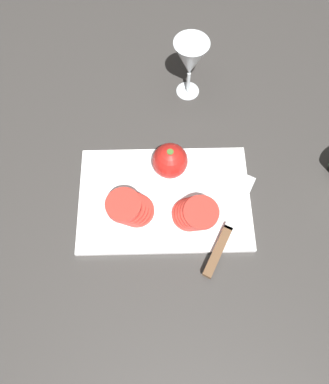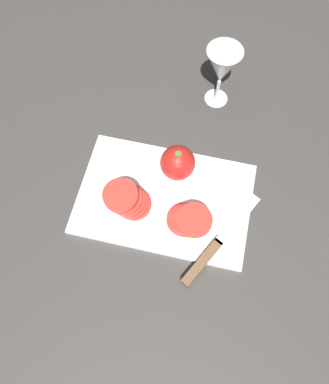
{
  "view_description": "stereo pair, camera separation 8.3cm",
  "coord_description": "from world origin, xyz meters",
  "px_view_note": "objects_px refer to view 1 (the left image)",
  "views": [
    {
      "loc": [
        0.08,
        -0.34,
        0.8
      ],
      "look_at": [
        0.09,
        0.0,
        0.04
      ],
      "focal_mm": 35.0,
      "sensor_mm": 36.0,
      "label": 1
    },
    {
      "loc": [
        0.16,
        -0.33,
        0.8
      ],
      "look_at": [
        0.09,
        0.0,
        0.04
      ],
      "focal_mm": 35.0,
      "sensor_mm": 36.0,
      "label": 2
    }
  ],
  "objects_px": {
    "whole_tomato": "(170,161)",
    "tomato_slice_stack_near": "(195,213)",
    "knife": "(222,241)",
    "wine_glass": "(190,60)",
    "tomato_slice_stack_far": "(129,208)"
  },
  "relations": [
    {
      "from": "whole_tomato",
      "to": "knife",
      "type": "relative_size",
      "value": 0.34
    },
    {
      "from": "wine_glass",
      "to": "tomato_slice_stack_far",
      "type": "height_order",
      "value": "wine_glass"
    },
    {
      "from": "knife",
      "to": "tomato_slice_stack_far",
      "type": "distance_m",
      "value": 0.21
    },
    {
      "from": "wine_glass",
      "to": "whole_tomato",
      "type": "xyz_separation_m",
      "value": [
        -0.05,
        -0.24,
        -0.06
      ]
    },
    {
      "from": "wine_glass",
      "to": "tomato_slice_stack_far",
      "type": "relative_size",
      "value": 1.54
    },
    {
      "from": "wine_glass",
      "to": "tomato_slice_stack_near",
      "type": "bearing_deg",
      "value": -90.43
    },
    {
      "from": "wine_glass",
      "to": "knife",
      "type": "bearing_deg",
      "value": -82.61
    },
    {
      "from": "knife",
      "to": "wine_glass",
      "type": "bearing_deg",
      "value": 35.14
    },
    {
      "from": "wine_glass",
      "to": "whole_tomato",
      "type": "height_order",
      "value": "wine_glass"
    },
    {
      "from": "whole_tomato",
      "to": "tomato_slice_stack_far",
      "type": "relative_size",
      "value": 0.76
    },
    {
      "from": "whole_tomato",
      "to": "tomato_slice_stack_near",
      "type": "relative_size",
      "value": 0.82
    },
    {
      "from": "tomato_slice_stack_far",
      "to": "wine_glass",
      "type": "bearing_deg",
      "value": 67.16
    },
    {
      "from": "wine_glass",
      "to": "knife",
      "type": "relative_size",
      "value": 0.69
    },
    {
      "from": "knife",
      "to": "tomato_slice_stack_far",
      "type": "bearing_deg",
      "value": 97.62
    },
    {
      "from": "whole_tomato",
      "to": "wine_glass",
      "type": "bearing_deg",
      "value": 77.18
    }
  ]
}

